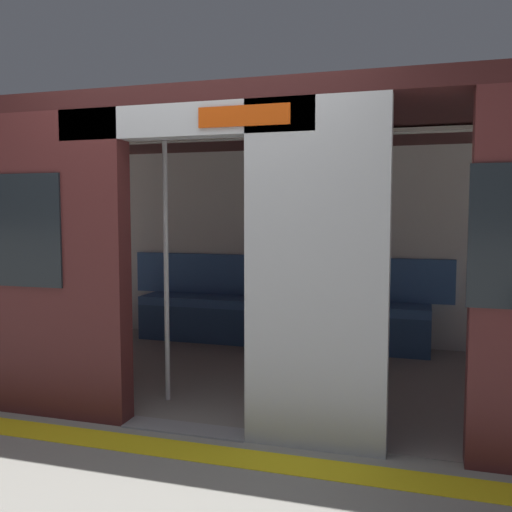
% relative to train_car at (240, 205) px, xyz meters
% --- Properties ---
extents(ground_plane, '(60.00, 60.00, 0.00)m').
position_rel_train_car_xyz_m(ground_plane, '(-0.05, 1.25, -1.46)').
color(ground_plane, gray).
extents(platform_edge_strip, '(8.00, 0.24, 0.01)m').
position_rel_train_car_xyz_m(platform_edge_strip, '(-0.05, 1.55, -1.45)').
color(platform_edge_strip, yellow).
rests_on(platform_edge_strip, ground_plane).
extents(train_car, '(6.40, 2.86, 2.18)m').
position_rel_train_car_xyz_m(train_car, '(0.00, 0.00, 0.00)').
color(train_car, '#ADAFB5').
rests_on(train_car, ground_plane).
extents(bench_seat, '(3.07, 0.44, 0.48)m').
position_rel_train_car_xyz_m(bench_seat, '(-0.05, -1.10, -1.09)').
color(bench_seat, '#38609E').
rests_on(bench_seat, ground_plane).
extents(person_seated, '(0.55, 0.68, 1.20)m').
position_rel_train_car_xyz_m(person_seated, '(-0.23, -1.05, -0.77)').
color(person_seated, pink).
rests_on(person_seated, ground_plane).
extents(handbag, '(0.26, 0.15, 0.17)m').
position_rel_train_car_xyz_m(handbag, '(-0.66, -1.13, -0.90)').
color(handbag, '#262D4C').
rests_on(handbag, bench_seat).
extents(book, '(0.21, 0.26, 0.03)m').
position_rel_train_car_xyz_m(book, '(0.13, -1.15, -0.97)').
color(book, '#33723F').
rests_on(book, bench_seat).
extents(grab_pole_door, '(0.04, 0.04, 2.04)m').
position_rel_train_car_xyz_m(grab_pole_door, '(0.32, 0.77, -0.44)').
color(grab_pole_door, silver).
rests_on(grab_pole_door, ground_plane).
extents(grab_pole_far, '(0.04, 0.04, 2.04)m').
position_rel_train_car_xyz_m(grab_pole_far, '(-0.41, 0.73, -0.44)').
color(grab_pole_far, silver).
rests_on(grab_pole_far, ground_plane).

